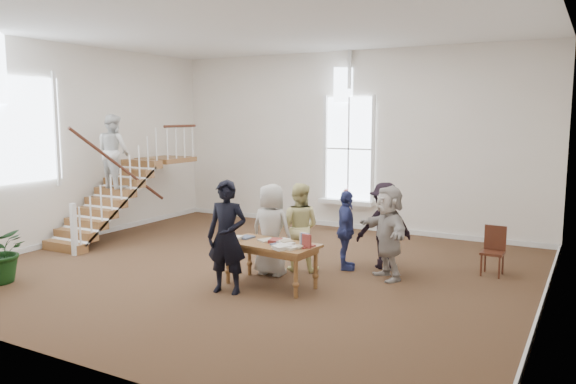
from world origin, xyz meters
The scene contains 12 objects.
ground centered at (0.00, 0.00, 0.00)m, with size 10.00×10.00×0.00m, color #452E1B.
room_shell centered at (0.00, 4.39, 0.40)m, with size 10.49×10.00×10.00m.
staircase centered at (-4.34, 0.75, 1.62)m, with size 1.10×4.10×2.92m.
library_table centered at (0.81, -0.77, 0.68)m, with size 1.68×0.95×0.82m.
police_officer centered at (0.34, -1.41, 0.93)m, with size 0.68×0.45×1.87m, color black.
elderly_woman centered at (0.44, -0.16, 0.84)m, with size 0.82×0.53×1.68m, color #B9B4AB.
person_yellow centered at (0.74, 0.34, 0.83)m, with size 0.81×0.63×1.66m, color #E8DE91.
woman_cluster_a centered at (1.49, 0.83, 0.75)m, with size 0.88×0.37×1.51m, color navy.
woman_cluster_b centered at (2.09, 1.28, 0.82)m, with size 1.06×0.61×1.65m, color black.
woman_cluster_c centered at (2.39, 0.63, 0.84)m, with size 1.56×0.50×1.69m, color #B8AEA6.
floor_plant centered at (-3.40, -2.91, 0.58)m, with size 1.04×0.90×1.16m, color black.
side_chair centered at (4.00, 1.83, 0.49)m, with size 0.41×0.41×0.90m.
Camera 1 is at (5.58, -8.77, 2.93)m, focal length 35.00 mm.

